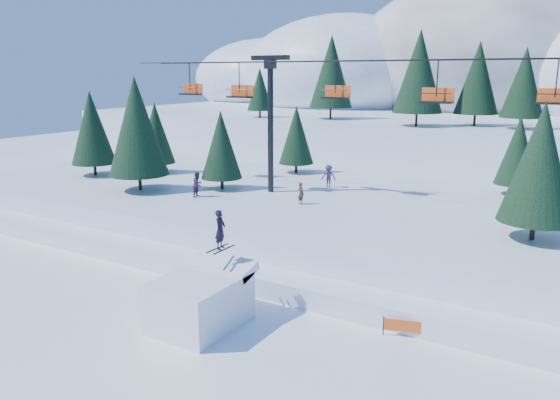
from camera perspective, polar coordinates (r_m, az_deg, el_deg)
The scene contains 10 objects.
ground at distance 24.45m, azimuth -5.70°, elevation -15.02°, with size 160.00×160.00×0.00m, color white.
mid_shelf at distance 38.87m, azimuth 10.35°, elevation -2.38°, with size 70.00×22.00×2.50m, color white.
berm at distance 30.39m, azimuth 3.43°, elevation -8.03°, with size 70.00×6.00×1.10m, color white.
mountain_ridge at distance 92.26m, azimuth 20.23°, elevation 11.20°, with size 119.00×60.35×26.46m.
jump_kicker at distance 26.00m, azimuth -8.26°, elevation -10.18°, with size 3.41×4.65×5.23m.
chairlift at distance 37.15m, azimuth 12.87°, elevation 9.44°, with size 46.00×3.21×10.28m.
conifer_stand at distance 36.81m, azimuth 19.20°, elevation 5.33°, with size 60.95×17.25×10.24m.
distant_skiers at distance 40.31m, azimuth 4.47°, elevation 1.48°, with size 27.03×9.08×1.87m.
banner_near at distance 25.46m, azimuth 13.98°, elevation -12.81°, with size 2.75×0.84×0.90m.
banner_far at distance 25.35m, azimuth 20.37°, elevation -13.39°, with size 2.74×0.86×0.90m.
Camera 1 is at (13.11, -17.12, 11.52)m, focal length 35.00 mm.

